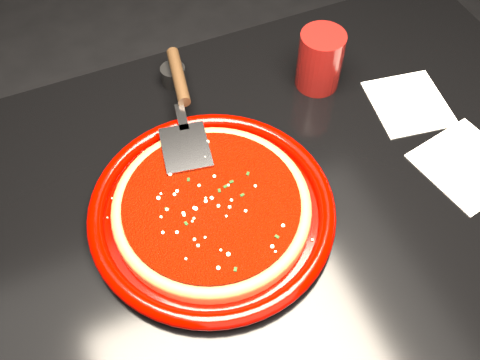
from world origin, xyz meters
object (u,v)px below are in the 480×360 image
at_px(ramekin, 173,75).
at_px(pizza_server, 183,107).
at_px(plate, 212,210).
at_px(cup, 320,60).
at_px(table, 255,299).

bearing_deg(ramekin, pizza_server, -99.38).
relative_size(plate, cup, 3.42).
distance_m(table, cup, 0.52).
xyz_separation_m(pizza_server, cup, (0.26, 0.00, 0.01)).
relative_size(plate, pizza_server, 1.20).
distance_m(pizza_server, cup, 0.26).
bearing_deg(plate, ramekin, 82.13).
relative_size(table, plate, 3.15).
distance_m(pizza_server, ramekin, 0.11).
bearing_deg(cup, pizza_server, -179.56).
bearing_deg(pizza_server, table, -65.76).
bearing_deg(cup, plate, -146.23).
height_order(plate, pizza_server, pizza_server).
height_order(table, plate, plate).
height_order(plate, cup, cup).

